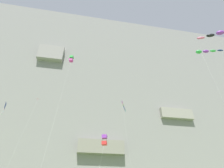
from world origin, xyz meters
TOP-DOWN VIEW (x-y plane):
  - cliff_face at (-0.01, 67.34)m, footprint 180.00×32.30m
  - kite_windsock_upper_right at (19.11, 18.72)m, footprint 6.66×4.07m
  - kite_banner_far_left at (4.89, 39.30)m, footprint 2.70×6.33m
  - kite_box_mid_left at (-10.66, 25.90)m, footprint 1.87×5.45m
  - kite_delta_high_left at (-18.73, 36.12)m, footprint 3.66×1.54m
  - kite_diamond_mid_center at (-20.59, 24.83)m, footprint 0.73×5.27m
  - kite_box_low_right at (-3.50, 18.08)m, footprint 2.40×4.85m
  - kite_windsock_near_cliff at (16.10, 11.11)m, footprint 6.13×8.41m

SIDE VIEW (x-z plane):
  - kite_box_low_right at x=-3.50m, z-range 4.06..13.59m
  - kite_diamond_mid_center at x=-20.59m, z-range 6.60..23.44m
  - kite_delta_high_left at x=-18.73m, z-range 9.71..33.31m
  - kite_banner_far_left at x=4.89m, z-range 11.88..37.54m
  - kite_windsock_near_cliff at x=16.10m, z-range 13.07..40.73m
  - kite_box_mid_left at x=-10.66m, z-range 14.26..44.61m
  - kite_windsock_upper_right at x=19.11m, z-range 14.82..45.37m
  - cliff_face at x=-0.01m, z-range -0.01..82.91m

